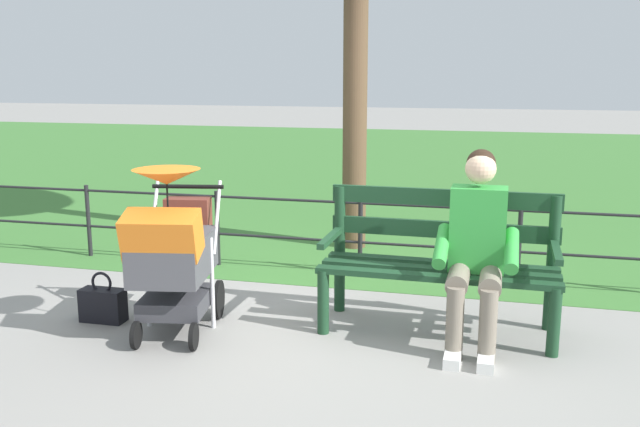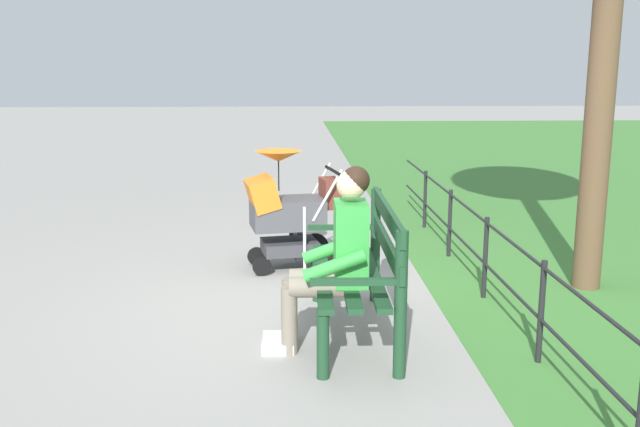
{
  "view_description": "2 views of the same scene",
  "coord_description": "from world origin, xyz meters",
  "px_view_note": "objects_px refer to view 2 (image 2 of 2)",
  "views": [
    {
      "loc": [
        -1.09,
        4.55,
        1.77
      ],
      "look_at": [
        0.06,
        -0.02,
        0.8
      ],
      "focal_mm": 38.74,
      "sensor_mm": 36.0,
      "label": 1
    },
    {
      "loc": [
        -5.64,
        0.41,
        1.92
      ],
      "look_at": [
        0.28,
        0.15,
        0.69
      ],
      "focal_mm": 39.53,
      "sensor_mm": 36.0,
      "label": 2
    }
  ],
  "objects_px": {
    "person_on_bench": "(335,253)",
    "handbag": "(296,240)",
    "stroller": "(287,209)",
    "park_bench": "(363,264)"
  },
  "relations": [
    {
      "from": "stroller",
      "to": "handbag",
      "type": "height_order",
      "value": "stroller"
    },
    {
      "from": "handbag",
      "to": "stroller",
      "type": "bearing_deg",
      "value": 171.71
    },
    {
      "from": "park_bench",
      "to": "stroller",
      "type": "height_order",
      "value": "stroller"
    },
    {
      "from": "park_bench",
      "to": "person_on_bench",
      "type": "bearing_deg",
      "value": 137.91
    },
    {
      "from": "park_bench",
      "to": "stroller",
      "type": "xyz_separation_m",
      "value": [
        1.73,
        0.56,
        0.07
      ]
    },
    {
      "from": "person_on_bench",
      "to": "handbag",
      "type": "distance_m",
      "value": 2.66
    },
    {
      "from": "person_on_bench",
      "to": "stroller",
      "type": "bearing_deg",
      "value": 9.59
    },
    {
      "from": "person_on_bench",
      "to": "park_bench",
      "type": "bearing_deg",
      "value": -42.09
    },
    {
      "from": "park_bench",
      "to": "handbag",
      "type": "relative_size",
      "value": 4.35
    },
    {
      "from": "person_on_bench",
      "to": "handbag",
      "type": "xyz_separation_m",
      "value": [
        2.59,
        0.24,
        -0.55
      ]
    }
  ]
}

